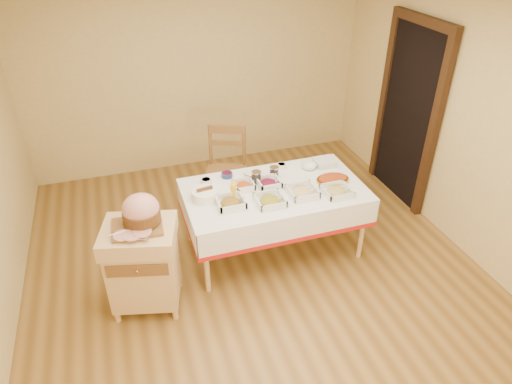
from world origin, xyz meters
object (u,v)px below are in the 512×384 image
Objects in this scene: preserve_jar_left at (256,178)px; plate_stack at (324,162)px; preserve_jar_right at (274,173)px; butcher_cart at (143,262)px; mustard_bottle at (233,190)px; dining_table at (274,202)px; ham_on_board at (140,213)px; bread_basket at (205,194)px; dining_chair at (226,170)px; brass_platter at (333,179)px.

preserve_jar_left is 0.84m from plate_stack.
butcher_cart is at bearing -156.67° from preserve_jar_right.
mustard_bottle is at bearing -154.68° from preserve_jar_right.
mustard_bottle reaches higher than butcher_cart.
plate_stack is (2.08, 0.71, 0.29)m from butcher_cart.
mustard_bottle is at bearing -164.05° from plate_stack.
butcher_cart is at bearing -163.60° from dining_table.
ham_on_board is 3.65× the size of preserve_jar_right.
bread_basket is (-0.78, -0.18, -0.00)m from preserve_jar_right.
preserve_jar_right is at bearing 70.83° from dining_table.
ham_on_board is 1.67× the size of bread_basket.
butcher_cart is 4.15× the size of plate_stack.
preserve_jar_left is at bearing 13.56° from bread_basket.
preserve_jar_right reaches higher than dining_table.
mustard_bottle reaches higher than preserve_jar_left.
mustard_bottle is at bearing -100.11° from dining_chair.
butcher_cart is 2.53× the size of brass_platter.
butcher_cart is 1.62m from preserve_jar_right.
ham_on_board reaches higher than dining_table.
preserve_jar_right is (0.21, 0.04, -0.00)m from preserve_jar_left.
preserve_jar_left is 1.06× the size of preserve_jar_right.
preserve_jar_left is 0.22m from preserve_jar_right.
preserve_jar_right is 0.46× the size of bread_basket.
dining_chair is at bearing 147.85° from plate_stack.
dining_chair is 2.33× the size of ham_on_board.
dining_chair is (-0.27, 0.91, -0.06)m from dining_table.
mustard_bottle reaches higher than plate_stack.
ham_on_board is (0.05, 0.04, 0.50)m from butcher_cart.
butcher_cart is 2.06m from brass_platter.
preserve_jar_left reaches higher than preserve_jar_right.
brass_platter is at bearing -1.38° from mustard_bottle.
ham_on_board is 1.55m from preserve_jar_right.
dining_chair is 4.92× the size of plate_stack.
dining_table is 0.73m from bread_basket.
dining_chair is 3.91× the size of bread_basket.
butcher_cart is at bearing -130.28° from dining_chair.
plate_stack is (2.03, 0.68, -0.21)m from ham_on_board.
ham_on_board reaches higher than preserve_jar_right.
dining_chair reaches higher than bread_basket.
plate_stack is at bearing -32.15° from dining_chair.
dining_table is 6.84× the size of bread_basket.
preserve_jar_right is at bearing 13.12° from bread_basket.
dining_table is at bearing 2.41° from mustard_bottle.
bread_basket is at bearing 167.56° from mustard_bottle.
bread_basket is (-0.70, 0.04, 0.21)m from dining_table.
preserve_jar_left is at bearing 163.72° from brass_platter.
ham_on_board reaches higher than bread_basket.
mustard_bottle is at bearing 21.32° from ham_on_board.
bread_basket is (-0.44, -0.87, 0.27)m from dining_chair.
dining_chair reaches higher than preserve_jar_left.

